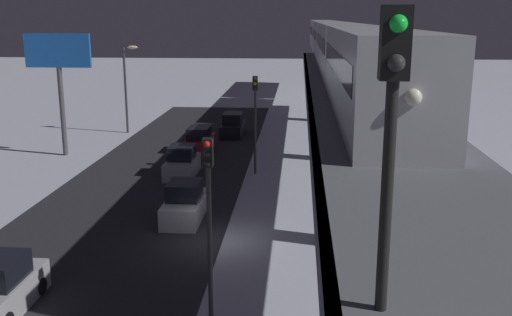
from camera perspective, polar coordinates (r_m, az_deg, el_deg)
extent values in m
plane|color=silver|center=(27.02, -4.05, -8.18)|extent=(240.00, 240.00, 0.00)
cube|color=#28282D|center=(28.20, -14.57, -7.64)|extent=(11.00, 80.57, 0.01)
cube|color=slate|center=(25.32, 10.79, 3.79)|extent=(5.00, 80.57, 0.80)
cube|color=#38383D|center=(25.16, 5.39, 3.91)|extent=(0.24, 78.95, 0.80)
cylinder|color=slate|center=(57.57, 7.16, 6.27)|extent=(1.40, 1.40, 5.40)
cylinder|color=slate|center=(41.67, 8.20, 3.40)|extent=(1.40, 1.40, 5.40)
cylinder|color=slate|center=(26.03, 10.49, -2.95)|extent=(1.40, 1.40, 5.40)
cube|color=#B7BABF|center=(24.23, 11.23, 8.34)|extent=(2.90, 18.00, 3.40)
cube|color=black|center=(24.20, 11.27, 9.30)|extent=(2.94, 16.20, 0.90)
cube|color=#B7BABF|center=(42.71, 8.30, 10.68)|extent=(2.90, 18.00, 3.40)
cube|color=black|center=(42.70, 8.32, 11.22)|extent=(2.94, 16.20, 0.90)
cube|color=#B7BABF|center=(61.27, 7.13, 11.59)|extent=(2.90, 18.00, 3.40)
cube|color=black|center=(61.25, 7.14, 11.98)|extent=(2.94, 16.20, 0.90)
cube|color=#B7BABF|center=(79.84, 6.50, 12.08)|extent=(2.90, 18.00, 3.40)
cube|color=black|center=(79.83, 6.51, 12.37)|extent=(2.94, 16.20, 0.90)
sphere|color=white|center=(15.32, 15.19, 5.77)|extent=(0.44, 0.44, 0.44)
cylinder|color=black|center=(7.69, 12.71, -3.72)|extent=(0.16, 0.16, 3.20)
cube|color=black|center=(7.36, 13.52, 10.93)|extent=(0.36, 0.28, 0.90)
sphere|color=#19F23F|center=(7.20, 13.82, 12.69)|extent=(0.22, 0.22, 0.22)
sphere|color=#333333|center=(7.22, 13.61, 9.04)|extent=(0.22, 0.22, 0.22)
cube|color=#B2B2B7|center=(22.69, -23.81, -12.31)|extent=(1.80, 4.13, 1.10)
cylinder|color=black|center=(23.44, -20.40, -11.75)|extent=(0.20, 0.64, 0.64)
cube|color=silver|center=(29.84, -7.00, -4.97)|extent=(1.80, 4.10, 1.10)
cube|color=black|center=(29.54, -7.05, -3.16)|extent=(1.58, 1.97, 0.87)
cube|color=#A51E1E|center=(44.25, -5.59, 1.24)|extent=(1.80, 4.77, 1.10)
cube|color=black|center=(44.04, -5.62, 2.49)|extent=(1.58, 2.29, 0.87)
cube|color=black|center=(50.46, -2.29, 2.85)|extent=(1.80, 4.55, 1.10)
cube|color=black|center=(50.29, -2.30, 3.95)|extent=(1.58, 2.18, 0.87)
cube|color=#B2B2B7|center=(37.97, -7.26, -0.90)|extent=(1.80, 4.00, 1.10)
cube|color=black|center=(37.74, -7.31, 0.55)|extent=(1.58, 1.92, 0.87)
cylinder|color=#2D2D2D|center=(19.09, -4.56, -8.85)|extent=(0.16, 0.16, 5.50)
cube|color=black|center=(18.10, -4.75, 0.55)|extent=(0.32, 0.32, 0.90)
sphere|color=red|center=(17.86, -4.86, 1.36)|extent=(0.20, 0.20, 0.20)
sphere|color=black|center=(17.93, -4.84, 0.42)|extent=(0.20, 0.20, 0.20)
sphere|color=black|center=(18.00, -4.82, -0.51)|extent=(0.20, 0.20, 0.20)
cylinder|color=#2D2D2D|center=(37.61, -0.08, 2.51)|extent=(0.16, 0.16, 5.50)
cube|color=black|center=(37.12, -0.08, 7.36)|extent=(0.32, 0.32, 0.90)
sphere|color=black|center=(36.91, -0.10, 7.79)|extent=(0.20, 0.20, 0.20)
sphere|color=yellow|center=(36.95, -0.10, 7.33)|extent=(0.20, 0.20, 0.20)
sphere|color=black|center=(36.98, -0.10, 6.87)|extent=(0.20, 0.20, 0.20)
cylinder|color=#4C4C51|center=(45.02, -18.49, 4.31)|extent=(0.36, 0.36, 6.50)
cube|color=blue|center=(44.57, -18.92, 9.96)|extent=(4.80, 0.30, 2.40)
cylinder|color=#38383D|center=(52.45, -12.69, 6.48)|extent=(0.20, 0.20, 7.50)
ellipsoid|color=#F4E5B2|center=(51.90, -12.05, 10.60)|extent=(0.90, 0.44, 0.30)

